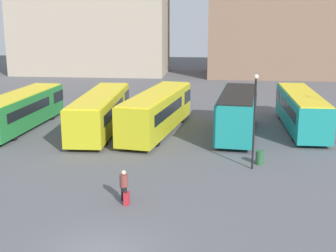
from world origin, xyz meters
TOP-DOWN VIEW (x-y plane):
  - bus_0 at (-11.08, 19.18)m, footprint 3.32×11.39m
  - bus_1 at (-4.53, 18.84)m, footprint 2.94×11.93m
  - bus_2 at (-0.11, 19.10)m, footprint 4.48×12.25m
  - bus_3 at (6.01, 18.85)m, footprint 3.58×10.01m
  - bus_4 at (11.09, 21.11)m, footprint 2.58×11.39m
  - traveler at (-0.07, 5.39)m, footprint 0.44×0.44m
  - suitcase at (0.14, 4.92)m, footprint 0.27×0.38m
  - lamp_post_1 at (6.60, 10.93)m, footprint 0.28×0.28m
  - trash_bin at (7.11, 11.86)m, footprint 0.52×0.52m

SIDE VIEW (x-z plane):
  - suitcase at x=0.14m, z-range -0.14..0.80m
  - trash_bin at x=7.11m, z-range 0.00..0.85m
  - traveler at x=-0.07m, z-range 0.15..1.74m
  - bus_0 at x=-11.08m, z-range 0.13..2.96m
  - bus_4 at x=11.09m, z-range 0.13..3.04m
  - bus_1 at x=-4.53m, z-range 0.14..3.11m
  - bus_2 at x=-0.11m, z-range 0.14..3.26m
  - bus_3 at x=6.01m, z-range 0.14..3.38m
  - lamp_post_1 at x=6.60m, z-range 0.50..6.16m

